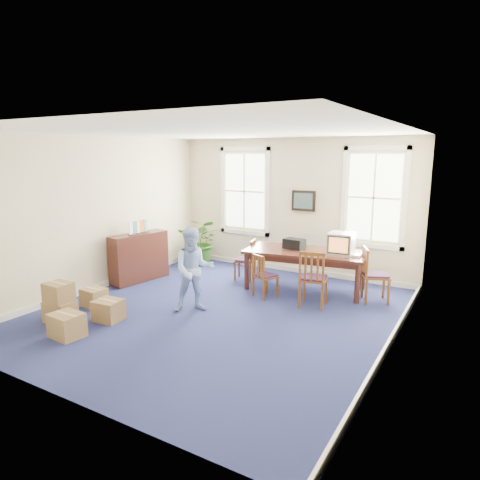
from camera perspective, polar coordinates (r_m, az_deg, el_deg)
The scene contains 25 objects.
floor at distance 7.89m, azimuth -2.87°, elevation -9.62°, with size 6.50×6.50×0.00m, color navy.
ceiling at distance 7.37m, azimuth -3.12°, elevation 14.28°, with size 6.50×6.50×0.00m, color white.
wall_back at distance 10.31m, azimuth 6.99°, elevation 4.49°, with size 6.50×6.50×0.00m, color beige.
wall_front at distance 5.13m, azimuth -23.35°, elevation -3.44°, with size 6.50×6.50×0.00m, color beige.
wall_left at distance 9.43m, azimuth -18.45°, elevation 3.35°, with size 6.50×6.50×0.00m, color beige.
wall_right at distance 6.36m, azimuth 20.25°, elevation -0.46°, with size 6.50×6.50×0.00m, color beige.
baseboard_back at distance 10.58m, azimuth 6.72°, elevation -3.83°, with size 6.00×0.04×0.12m, color white.
baseboard_left at distance 9.73m, azimuth -17.76°, elevation -5.67°, with size 0.04×6.50×0.12m, color white.
baseboard_right at distance 6.83m, azimuth 19.09°, elevation -13.17°, with size 0.04×6.50×0.12m, color white.
window_left at distance 10.84m, azimuth 0.63°, elevation 6.51°, with size 1.40×0.12×2.20m, color white, non-canonical shape.
window_right at distance 9.67m, azimuth 17.42°, elevation 5.39°, with size 1.40×0.12×2.20m, color white, non-canonical shape.
wall_picture at distance 10.13m, azimuth 8.46°, elevation 5.19°, with size 0.58×0.06×0.48m, color black, non-canonical shape.
conference_table at distance 9.14m, azimuth 8.65°, elevation -3.99°, with size 2.48×1.13×0.84m, color #3F1B14, non-canonical shape.
crt_tv at distance 8.81m, azimuth 13.33°, elevation -0.46°, with size 0.48×0.53×0.44m, color #B7B7BC, non-canonical shape.
game_console at distance 8.71m, azimuth 15.28°, elevation -2.01°, with size 0.16×0.20×0.05m, color white.
equipment_bag at distance 9.16m, azimuth 7.24°, elevation -0.49°, with size 0.43×0.28×0.22m, color black.
chair_near_left at distance 8.59m, azimuth 3.40°, elevation -4.73°, with size 0.40×0.40×0.89m, color brown, non-canonical shape.
chair_near_right at distance 8.17m, azimuth 9.77°, elevation -4.99°, with size 0.49×0.49×1.09m, color brown, non-canonical shape.
chair_end_left at distance 9.74m, azimuth 0.63°, elevation -2.64°, with size 0.42×0.42×0.93m, color brown, non-canonical shape.
chair_end_right at distance 8.70m, azimuth 17.67°, elevation -4.43°, with size 0.48×0.48×1.07m, color brown, non-canonical shape.
man at distance 7.78m, azimuth -6.17°, elevation -3.98°, with size 0.75×0.58×1.54m, color #95B5F3.
credenza at distance 9.88m, azimuth -13.29°, elevation -2.28°, with size 0.39×1.38×1.08m, color #3F1B14.
brochure_rack at distance 9.73m, azimuth -13.40°, elevation 1.70°, with size 0.13×0.71×0.31m, color #99999E, non-canonical shape.
potted_plant at distance 11.07m, azimuth -5.23°, elevation -0.20°, with size 1.09×0.95×1.22m, color #1F4D12.
cardboard_boxes at distance 7.90m, azimuth -21.62°, elevation -7.63°, with size 1.26×1.26×0.72m, color olive, non-canonical shape.
Camera 1 is at (4.04, -6.15, 2.83)m, focal length 32.00 mm.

